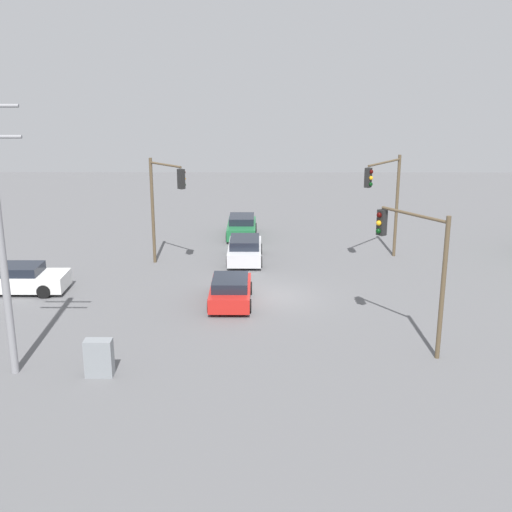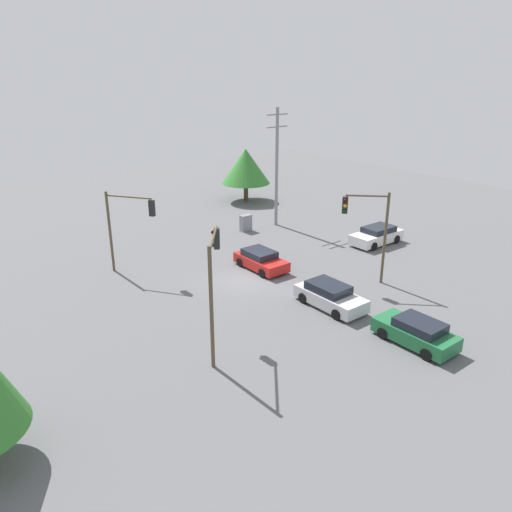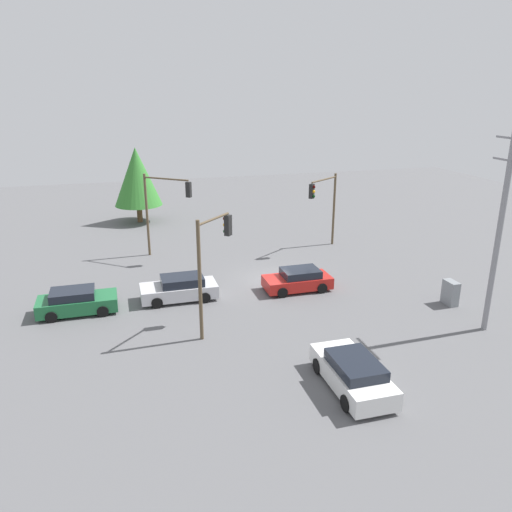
% 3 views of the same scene
% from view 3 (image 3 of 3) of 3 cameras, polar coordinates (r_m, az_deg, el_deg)
% --- Properties ---
extents(ground_plane, '(80.00, 80.00, 0.00)m').
position_cam_3_polar(ground_plane, '(32.19, 2.00, -2.76)').
color(ground_plane, '#5B5B5E').
extents(sedan_green, '(1.97, 4.20, 1.37)m').
position_cam_3_polar(sedan_green, '(29.02, -19.82, -4.93)').
color(sedan_green, '#1E6638').
rests_on(sedan_green, ground_plane).
extents(sedan_white, '(4.53, 2.05, 1.40)m').
position_cam_3_polar(sedan_white, '(21.23, 11.00, -13.00)').
color(sedan_white, silver).
rests_on(sedan_white, ground_plane).
extents(sedan_red, '(2.01, 4.05, 1.32)m').
position_cam_3_polar(sedan_red, '(30.52, 4.81, -2.74)').
color(sedan_red, red).
rests_on(sedan_red, ground_plane).
extents(sedan_silver, '(2.02, 4.38, 1.41)m').
position_cam_3_polar(sedan_silver, '(29.38, -8.72, -3.68)').
color(sedan_silver, silver).
rests_on(sedan_silver, ground_plane).
extents(traffic_signal_main, '(2.23, 3.00, 5.61)m').
position_cam_3_polar(traffic_signal_main, '(37.99, 7.89, 6.44)').
color(traffic_signal_main, brown).
rests_on(traffic_signal_main, ground_plane).
extents(traffic_signal_cross, '(2.22, 2.15, 6.03)m').
position_cam_3_polar(traffic_signal_cross, '(24.28, -5.10, 0.21)').
color(traffic_signal_cross, brown).
rests_on(traffic_signal_cross, ground_plane).
extents(traffic_signal_aux, '(2.53, 3.08, 6.03)m').
position_cam_3_polar(traffic_signal_aux, '(36.00, -10.50, 6.12)').
color(traffic_signal_aux, brown).
rests_on(traffic_signal_aux, ground_plane).
extents(utility_pole_tall, '(2.20, 0.28, 10.17)m').
position_cam_3_polar(utility_pole_tall, '(26.60, 26.11, 2.92)').
color(utility_pole_tall, gray).
rests_on(utility_pole_tall, ground_plane).
extents(electrical_cabinet, '(1.00, 0.52, 1.40)m').
position_cam_3_polar(electrical_cabinet, '(30.46, 21.33, -3.94)').
color(electrical_cabinet, gray).
rests_on(electrical_cabinet, ground_plane).
extents(tree_corner, '(4.27, 4.27, 6.81)m').
position_cam_3_polar(tree_corner, '(46.76, -13.46, 8.80)').
color(tree_corner, brown).
rests_on(tree_corner, ground_plane).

